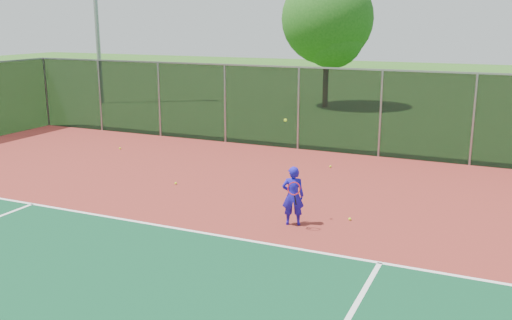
{
  "coord_description": "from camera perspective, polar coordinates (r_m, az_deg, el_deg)",
  "views": [
    {
      "loc": [
        4.01,
        -7.43,
        4.64
      ],
      "look_at": [
        -1.56,
        5.0,
        1.3
      ],
      "focal_mm": 40.0,
      "sensor_mm": 36.0,
      "label": 1
    }
  ],
  "objects": [
    {
      "name": "tree_back_left",
      "position": [
        31.41,
        7.28,
        13.44
      ],
      "size": [
        4.9,
        4.9,
        7.2
      ],
      "color": "#3B2915",
      "rests_on": "ground"
    },
    {
      "name": "practice_ball_3",
      "position": [
        18.56,
        7.45,
        -0.65
      ],
      "size": [
        0.07,
        0.07,
        0.07
      ],
      "primitive_type": "sphere",
      "color": "#CCEF1B",
      "rests_on": "court_apron"
    },
    {
      "name": "practice_ball_6",
      "position": [
        21.62,
        -13.44,
        1.15
      ],
      "size": [
        0.07,
        0.07,
        0.07
      ],
      "primitive_type": "sphere",
      "color": "#CCEF1B",
      "rests_on": "court_apron"
    },
    {
      "name": "tennis_player",
      "position": [
        13.16,
        3.72,
        -3.57
      ],
      "size": [
        0.6,
        0.66,
        2.46
      ],
      "color": "#1B12AE",
      "rests_on": "court_apron"
    },
    {
      "name": "court_apron",
      "position": [
        11.25,
        1.01,
        -10.53
      ],
      "size": [
        30.0,
        20.0,
        0.02
      ],
      "primitive_type": "cube",
      "color": "maroon",
      "rests_on": "ground"
    },
    {
      "name": "practice_ball_2",
      "position": [
        13.79,
        9.36,
        -5.84
      ],
      "size": [
        0.07,
        0.07,
        0.07
      ],
      "primitive_type": "sphere",
      "color": "#CCEF1B",
      "rests_on": "court_apron"
    },
    {
      "name": "ground",
      "position": [
        9.64,
        -3.84,
        -15.04
      ],
      "size": [
        120.0,
        120.0,
        0.0
      ],
      "primitive_type": "plane",
      "color": "#265618",
      "rests_on": "ground"
    },
    {
      "name": "fence_back",
      "position": [
        20.08,
        12.36,
        4.64
      ],
      "size": [
        30.0,
        0.06,
        3.03
      ],
      "color": "black",
      "rests_on": "court_apron"
    },
    {
      "name": "practice_ball_4",
      "position": [
        16.68,
        -8.03,
        -2.32
      ],
      "size": [
        0.07,
        0.07,
        0.07
      ],
      "primitive_type": "sphere",
      "color": "#CCEF1B",
      "rests_on": "court_apron"
    }
  ]
}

